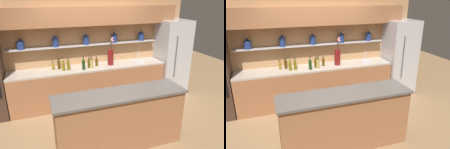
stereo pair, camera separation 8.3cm
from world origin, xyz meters
The scene contains 18 objects.
ground_plane centered at (0.00, 0.00, 0.00)m, with size 12.00×12.00×0.00m, color olive.
back_wall_unit centered at (0.00, 1.53, 1.55)m, with size 5.20×0.44×2.60m.
back_counter_unit centered at (-0.04, 1.24, 0.46)m, with size 3.72×0.62×0.92m.
island_counter centered at (0.00, -0.59, 0.51)m, with size 2.24×0.61×1.02m.
refrigerator centered at (2.22, 1.20, 0.97)m, with size 0.75×0.73×1.94m.
flower_vase centered at (0.48, 1.23, 1.13)m, with size 0.15×0.14×0.67m.
sink_fixture centered at (1.28, 1.25, 0.94)m, with size 0.30×0.30×0.25m.
bottle_spirit_0 centered at (-0.04, 1.10, 1.02)m, with size 0.07×0.07×0.25m.
bottle_oil_1 centered at (-0.89, 1.32, 1.01)m, with size 0.06×0.06×0.22m.
bottle_oil_2 centered at (0.00, 1.26, 1.02)m, with size 0.06×0.06×0.26m.
bottle_oil_3 centered at (-0.56, 1.18, 1.01)m, with size 0.07×0.07×0.24m.
bottle_spirit_4 centered at (-0.68, 1.36, 1.03)m, with size 0.07×0.07×0.26m.
bottle_oil_5 centered at (-0.67, 1.17, 1.01)m, with size 0.06×0.06×0.23m.
bottle_oil_6 centered at (-0.07, 1.19, 1.02)m, with size 0.07×0.07×0.25m.
bottle_spirit_7 centered at (-0.75, 1.33, 1.03)m, with size 0.06×0.06×0.25m.
bottle_spirit_8 centered at (-0.54, 1.30, 1.02)m, with size 0.07×0.07×0.25m.
bottle_oil_9 centered at (0.13, 1.25, 1.01)m, with size 0.06×0.06×0.24m.
bottle_wine_10 centered at (-0.22, 1.09, 1.04)m, with size 0.07×0.07×0.31m.
Camera 2 is at (-1.17, -3.63, 2.54)m, focal length 35.00 mm.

